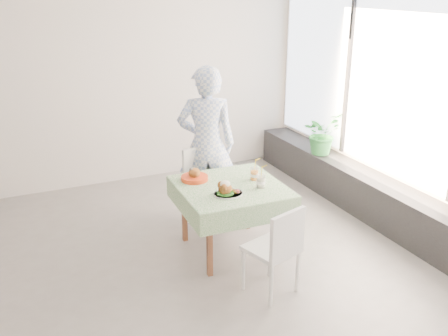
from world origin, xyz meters
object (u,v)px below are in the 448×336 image
diner (207,145)px  main_dish (227,190)px  potted_plant (322,133)px  chair_near (272,266)px  chair_far (208,202)px  cafe_table (230,210)px  juice_cup_orange (254,174)px

diner → main_dish: (-0.23, -1.05, -0.13)m
diner → potted_plant: (1.77, 0.21, -0.14)m
potted_plant → chair_near: bearing=-134.1°
chair_far → cafe_table: bearing=-92.0°
chair_near → main_dish: size_ratio=2.88×
main_dish → juice_cup_orange: bearing=29.5°
chair_near → main_dish: bearing=103.9°
cafe_table → potted_plant: bearing=29.6°
cafe_table → chair_near: size_ratio=1.25×
diner → cafe_table: bearing=103.5°
main_dish → potted_plant: 2.36m
cafe_table → potted_plant: (1.86, 1.05, 0.32)m
chair_near → main_dish: 0.84m
diner → potted_plant: bearing=-153.5°
juice_cup_orange → potted_plant: size_ratio=0.47×
cafe_table → main_dish: 0.41m
chair_near → diner: size_ratio=0.47×
chair_far → chair_near: chair_far is taller
chair_far → potted_plant: size_ratio=1.61×
cafe_table → chair_far: bearing=88.0°
chair_near → diner: 1.81m
chair_far → juice_cup_orange: size_ratio=3.39×
juice_cup_orange → diner: bearing=104.2°
chair_near → diner: diner is taller
diner → juice_cup_orange: bearing=123.8°
main_dish → juice_cup_orange: 0.50m
diner → potted_plant: 1.78m
diner → main_dish: 1.08m
cafe_table → chair_far: chair_far is taller
cafe_table → diner: (0.09, 0.84, 0.46)m
diner → juice_cup_orange: 0.84m
juice_cup_orange → chair_far: bearing=113.4°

